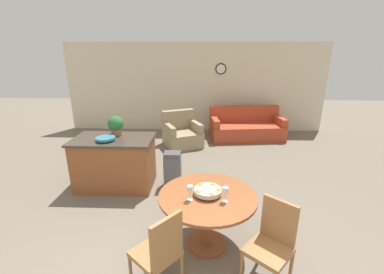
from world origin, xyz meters
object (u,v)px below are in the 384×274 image
Objects in this scene: dining_chair_near_left at (160,250)px; armchair at (182,134)px; potted_plant at (116,125)px; kitchen_island at (115,162)px; trash_bin at (173,170)px; dining_table at (207,207)px; dining_chair_near_right at (272,240)px; fruit_bowl at (208,191)px; wine_glass_right at (225,191)px; couch at (246,128)px; teal_bowl at (106,138)px; wine_glass_left at (190,190)px.

armchair is at bearing 42.57° from dining_chair_near_left.
potted_plant reaches higher than armchair.
dining_chair_near_left is at bearing -61.80° from kitchen_island.
trash_bin is at bearing 0.47° from kitchen_island.
dining_table is 2.26m from kitchen_island.
fruit_bowl is at bearing 5.32° from dining_chair_near_right.
dining_chair_near_left is 1.18m from dining_chair_near_right.
dining_chair_near_left is 1.38× the size of trash_bin.
dining_table is at bearing 144.69° from wine_glass_right.
wine_glass_right is 0.13× the size of kitchen_island.
trash_bin is at bearing -16.51° from dining_chair_near_right.
wine_glass_right is at bearing -41.71° from kitchen_island.
dining_chair_near_left is 2.50m from kitchen_island.
wine_glass_right reaches higher than armchair.
dining_table is 1.78× the size of trash_bin.
couch is at bearing 74.88° from fruit_bowl.
armchair is (-0.62, 3.79, -0.49)m from fruit_bowl.
dining_chair_near_left reaches higher than dining_table.
dining_table is 3.57× the size of fruit_bowl.
potted_plant is at bearing 134.96° from wine_glass_right.
teal_bowl is at bearing 3.25° from dining_chair_near_right.
armchair is (1.04, 2.06, -0.83)m from potted_plant.
teal_bowl is 1.31m from trash_bin.
dining_chair_near_right reaches higher than trash_bin.
wine_glass_right is at bearing -10.86° from dining_chair_near_left.
couch reaches higher than dining_table.
potted_plant reaches higher than dining_chair_near_left.
teal_bowl is (-1.94, 1.53, 0.10)m from wine_glass_right.
armchair is at bearing 95.91° from wine_glass_left.
dining_chair_near_right is at bearing -35.59° from fruit_bowl.
potted_plant is (-2.34, 2.21, 0.63)m from dining_chair_near_right.
trash_bin is (-0.12, 2.21, -0.17)m from dining_chair_near_left.
potted_plant is (0.01, 0.20, 0.66)m from kitchen_island.
kitchen_island is at bearing 69.11° from dining_chair_near_left.
dining_table is at bearing -46.03° from potted_plant.
dining_chair_near_left is at bearing -86.83° from trash_bin.
dining_chair_near_left is 4.97× the size of wine_glass_right.
kitchen_island reaches higher than wine_glass_left.
couch is (2.88, 2.77, -0.83)m from potted_plant.
fruit_bowl is 2.28m from kitchen_island.
dining_table is 6.41× the size of wine_glass_left.
wine_glass_right is 0.16× the size of armchair.
fruit_bowl is 0.94× the size of potted_plant.
couch is at bearing 74.86° from dining_table.
dining_chair_near_left is 1.00× the size of dining_chair_near_right.
fruit_bowl is 0.16× the size of couch.
teal_bowl is (-1.53, 1.51, 0.10)m from wine_glass_left.
armchair is (1.05, 2.26, -0.17)m from kitchen_island.
wine_glass_right reaches higher than couch.
fruit_bowl is 1.80× the size of wine_glass_left.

